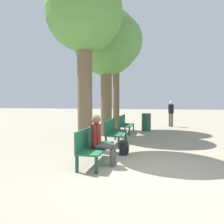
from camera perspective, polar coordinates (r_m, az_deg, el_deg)
The scene contains 11 objects.
ground_plane at distance 5.18m, azimuth 10.69°, elevation -15.31°, with size 80.00×80.00×0.00m, color gray.
bench_row_0 at distance 5.76m, azimuth -5.09°, elevation -8.25°, with size 0.54×1.72×0.91m.
bench_row_1 at distance 8.37m, azimuth 0.50°, elevation -4.77°, with size 0.54×1.72×0.91m.
bench_row_2 at distance 11.05m, azimuth 3.39°, elevation -2.93°, with size 0.54×1.72×0.91m.
tree_row_0 at distance 7.80m, azimuth -7.21°, elevation 23.39°, with size 2.53×2.53×5.75m.
tree_row_1 at distance 10.51m, azimuth -1.52°, elevation 17.47°, with size 3.08×3.08×5.89m.
tree_row_2 at distance 12.93m, azimuth 1.10°, elevation 17.77°, with size 2.98×2.98×6.50m.
person_seated at distance 5.52m, azimuth -3.02°, elevation -6.95°, with size 0.61×0.35×1.27m.
backpack at distance 6.70m, azimuth 3.14°, elevation -9.41°, with size 0.25×0.36×0.38m.
pedestrian_near at distance 14.32m, azimuth 15.16°, elevation 0.04°, with size 0.33×0.26×1.64m.
trash_bin at distance 12.09m, azimuth 8.95°, elevation -2.61°, with size 0.50×0.50×0.95m.
Camera 1 is at (0.12, -4.92, 1.61)m, focal length 35.00 mm.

